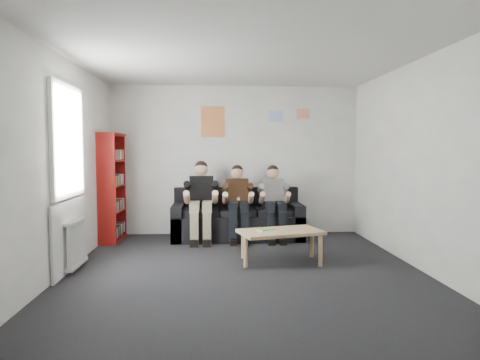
# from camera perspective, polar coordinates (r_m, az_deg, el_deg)

# --- Properties ---
(room_shell) EXTENTS (5.00, 5.00, 5.00)m
(room_shell) POSITION_cam_1_polar(r_m,az_deg,el_deg) (5.33, 0.63, 2.02)
(room_shell) COLOR black
(room_shell) RESTS_ON ground
(sofa) EXTENTS (2.23, 0.91, 0.86)m
(sofa) POSITION_cam_1_polar(r_m,az_deg,el_deg) (7.51, -0.38, -5.39)
(sofa) COLOR black
(sofa) RESTS_ON ground
(bookshelf) EXTENTS (0.27, 0.82, 1.82)m
(bookshelf) POSITION_cam_1_polar(r_m,az_deg,el_deg) (7.51, -16.59, -0.94)
(bookshelf) COLOR maroon
(bookshelf) RESTS_ON ground
(coffee_table) EXTENTS (1.10, 0.61, 0.44)m
(coffee_table) POSITION_cam_1_polar(r_m,az_deg,el_deg) (5.91, 5.41, -7.20)
(coffee_table) COLOR tan
(coffee_table) RESTS_ON ground
(game_cases) EXTENTS (0.22, 0.18, 0.03)m
(game_cases) POSITION_cam_1_polar(r_m,az_deg,el_deg) (5.83, 3.43, -6.66)
(game_cases) COLOR white
(game_cases) RESTS_ON coffee_table
(person_left) EXTENTS (0.41, 0.88, 1.35)m
(person_left) POSITION_cam_1_polar(r_m,az_deg,el_deg) (7.25, -5.21, -2.85)
(person_left) COLOR black
(person_left) RESTS_ON sofa
(person_middle) EXTENTS (0.38, 0.81, 1.28)m
(person_middle) POSITION_cam_1_polar(r_m,az_deg,el_deg) (7.26, -0.30, -3.03)
(person_middle) COLOR #442916
(person_middle) RESTS_ON sofa
(person_right) EXTENTS (0.37, 0.80, 1.27)m
(person_right) POSITION_cam_1_polar(r_m,az_deg,el_deg) (7.32, 4.57, -3.00)
(person_right) COLOR white
(person_right) RESTS_ON sofa
(radiator) EXTENTS (0.10, 0.64, 0.60)m
(radiator) POSITION_cam_1_polar(r_m,az_deg,el_deg) (5.91, -21.01, -7.83)
(radiator) COLOR silver
(radiator) RESTS_ON ground
(window) EXTENTS (0.05, 1.30, 2.36)m
(window) POSITION_cam_1_polar(r_m,az_deg,el_deg) (5.84, -21.86, -1.26)
(window) COLOR white
(window) RESTS_ON room_shell
(poster_large) EXTENTS (0.42, 0.01, 0.55)m
(poster_large) POSITION_cam_1_polar(r_m,az_deg,el_deg) (7.82, -3.64, 7.77)
(poster_large) COLOR gold
(poster_large) RESTS_ON room_shell
(poster_blue) EXTENTS (0.25, 0.01, 0.20)m
(poster_blue) POSITION_cam_1_polar(r_m,az_deg,el_deg) (7.91, 4.81, 8.45)
(poster_blue) COLOR #4776F1
(poster_blue) RESTS_ON room_shell
(poster_pink) EXTENTS (0.22, 0.01, 0.18)m
(poster_pink) POSITION_cam_1_polar(r_m,az_deg,el_deg) (8.00, 8.40, 8.73)
(poster_pink) COLOR #D94480
(poster_pink) RESTS_ON room_shell
(poster_sign) EXTENTS (0.20, 0.01, 0.14)m
(poster_sign) POSITION_cam_1_polar(r_m,az_deg,el_deg) (7.86, -8.08, 9.18)
(poster_sign) COLOR white
(poster_sign) RESTS_ON room_shell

